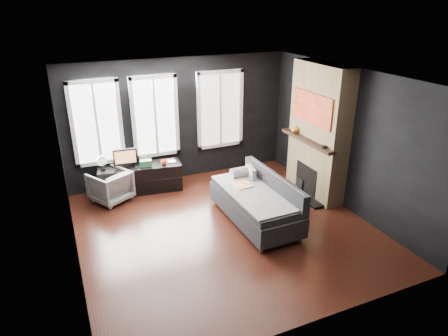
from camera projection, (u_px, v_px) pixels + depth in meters
name	position (u px, v px, depth m)	size (l,w,h in m)	color
floor	(226.00, 229.00, 7.16)	(5.00, 5.00, 0.00)	black
ceiling	(226.00, 77.00, 6.11)	(5.00, 5.00, 0.00)	white
wall_back	(180.00, 120.00, 8.74)	(5.00, 0.02, 2.70)	black
wall_left	(66.00, 185.00, 5.71)	(0.02, 5.00, 2.70)	black
wall_right	(346.00, 139.00, 7.56)	(0.02, 5.00, 2.70)	black
windows	(157.00, 75.00, 8.14)	(4.00, 0.16, 1.76)	white
fireplace	(318.00, 132.00, 7.99)	(0.70, 1.62, 2.70)	#93724C
sofa	(255.00, 200.00, 7.25)	(1.02, 2.05, 0.88)	#27272A
stripe_pillow	(251.00, 176.00, 7.74)	(0.09, 0.36, 0.36)	gray
armchair	(110.00, 185.00, 8.03)	(0.69, 0.64, 0.71)	white
media_console	(141.00, 178.00, 8.48)	(1.71, 0.53, 0.59)	black
monitor	(125.00, 157.00, 8.21)	(0.49, 0.11, 0.44)	black
desk_fan	(102.00, 163.00, 8.09)	(0.22, 0.22, 0.31)	#A5A5A5
mug	(164.00, 162.00, 8.39)	(0.12, 0.10, 0.12)	#E44C1F
book	(167.00, 157.00, 8.50)	(0.17, 0.02, 0.23)	#C0B493
storage_box	(146.00, 163.00, 8.31)	(0.24, 0.15, 0.13)	#347448
mantel_vase	(295.00, 129.00, 8.29)	(0.16, 0.17, 0.16)	gold
mantel_clock	(325.00, 147.00, 7.47)	(0.11, 0.11, 0.04)	black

